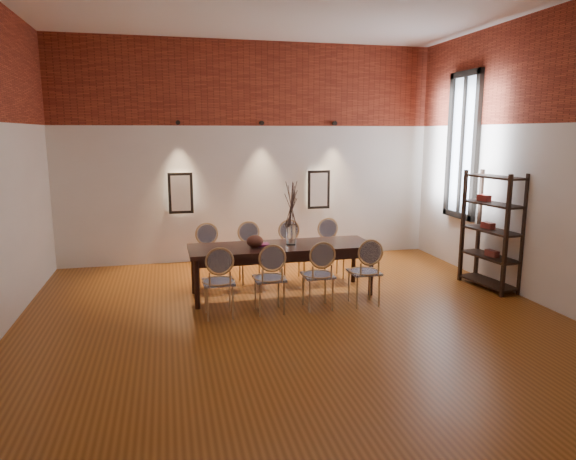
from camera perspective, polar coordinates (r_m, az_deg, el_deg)
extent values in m
cube|color=brown|center=(6.63, 0.99, -10.30)|extent=(7.00, 7.00, 0.02)
cube|color=silver|center=(9.67, -4.22, 8.51)|extent=(7.00, 0.10, 4.00)
cube|color=silver|center=(2.91, 18.66, 2.88)|extent=(7.00, 0.10, 4.00)
cube|color=silver|center=(7.87, 27.17, 6.87)|extent=(0.10, 7.00, 4.00)
cube|color=maroon|center=(9.64, -4.26, 15.94)|extent=(7.00, 0.02, 1.50)
cube|color=maroon|center=(7.87, 27.57, 15.99)|extent=(0.02, 7.00, 1.50)
cube|color=#FFEAC6|center=(9.51, -11.84, 4.04)|extent=(0.36, 0.06, 0.66)
cube|color=#FFEAC6|center=(9.92, 3.38, 4.52)|extent=(0.36, 0.06, 0.66)
cylinder|color=black|center=(9.42, -12.13, 11.59)|extent=(0.08, 0.10, 0.08)
cylinder|color=black|center=(9.58, -2.94, 11.79)|extent=(0.08, 0.10, 0.08)
cylinder|color=black|center=(9.93, 5.21, 11.73)|extent=(0.08, 0.10, 0.08)
cube|color=silver|center=(9.43, 18.91, 8.82)|extent=(0.02, 0.78, 2.38)
cube|color=black|center=(9.42, 18.80, 8.83)|extent=(0.08, 0.90, 2.50)
cube|color=black|center=(9.42, 18.80, 8.83)|extent=(0.06, 0.06, 2.40)
cube|color=black|center=(7.62, -0.69, -4.45)|extent=(2.71, 0.89, 0.75)
cylinder|color=silver|center=(7.53, 0.34, -0.52)|extent=(0.14, 0.14, 0.30)
ellipsoid|color=#55291D|center=(7.38, -3.70, -1.25)|extent=(0.24, 0.24, 0.18)
cube|color=#952561|center=(7.50, -3.12, -1.64)|extent=(0.26, 0.18, 0.03)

